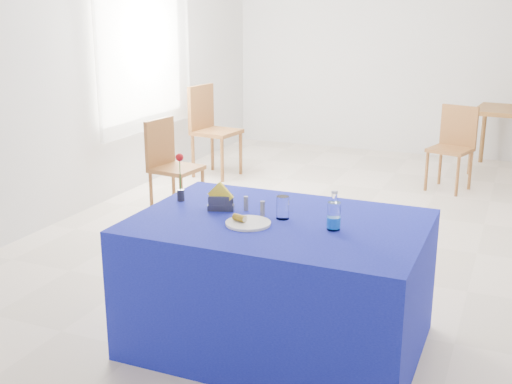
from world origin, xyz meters
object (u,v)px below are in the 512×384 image
water_bottle (334,217)px  plate (248,223)px  chair_win_a (169,160)px  blue_table (278,283)px  chair_bg_left (454,142)px  chair_win_b (210,124)px

water_bottle → plate: bearing=-166.9°
water_bottle → chair_win_a: bearing=138.0°
blue_table → water_bottle: 0.55m
plate → water_bottle: (0.45, 0.10, 0.06)m
plate → chair_bg_left: 4.04m
chair_win_a → chair_win_b: bearing=19.0°
chair_bg_left → plate: bearing=-82.8°
blue_table → chair_win_a: (-1.83, 1.90, 0.14)m
plate → chair_bg_left: (0.65, 3.98, -0.25)m
water_bottle → chair_bg_left: (0.21, 3.88, -0.32)m
chair_win_a → water_bottle: bearing=-125.2°
chair_bg_left → chair_win_a: (-2.35, -1.95, 0.01)m
blue_table → chair_win_b: size_ratio=1.54×
water_bottle → chair_bg_left: 3.90m
blue_table → chair_win_a: 2.64m
water_bottle → chair_win_b: 4.20m
water_bottle → chair_win_b: size_ratio=0.21×
plate → chair_win_b: (-2.02, 3.50, -0.17)m
blue_table → chair_win_b: bearing=122.5°
plate → blue_table: size_ratio=0.16×
blue_table → water_bottle: (0.32, -0.03, 0.45)m
chair_bg_left → chair_win_b: (-2.67, -0.48, 0.08)m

